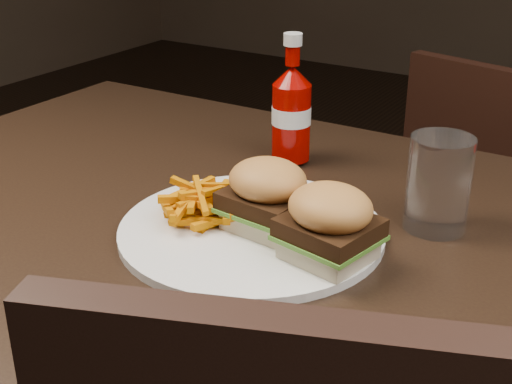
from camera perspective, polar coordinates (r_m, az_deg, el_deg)
The scene contains 7 objects.
dining_table at distance 0.85m, azimuth -0.17°, elevation -4.22°, with size 1.20×0.80×0.04m, color black.
plate at distance 0.83m, azimuth -0.37°, elevation -3.08°, with size 0.31×0.31×0.01m, color white.
sandwich_half_a at distance 0.82m, azimuth 0.92°, elevation -2.13°, with size 0.08×0.08×0.02m, color beige.
sandwich_half_b at distance 0.76m, azimuth 5.82°, elevation -4.52°, with size 0.08×0.08×0.02m, color beige.
fries_pile at distance 0.85m, azimuth -3.88°, elevation -0.46°, with size 0.11×0.11×0.04m, color #C76500, non-canonical shape.
ketchup_bottle at distance 1.02m, azimuth 2.83°, elevation 5.59°, with size 0.05×0.05×0.11m, color #900300.
tumbler at distance 0.85m, azimuth 14.39°, elevation 0.57°, with size 0.07×0.07×0.12m, color white.
Camera 1 is at (0.40, -0.63, 1.14)m, focal length 50.00 mm.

